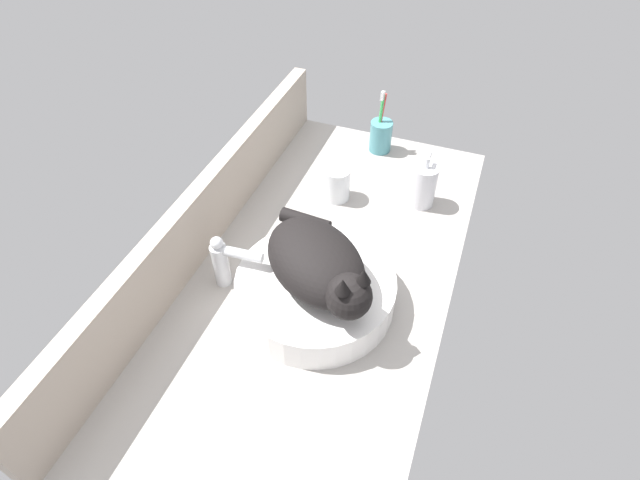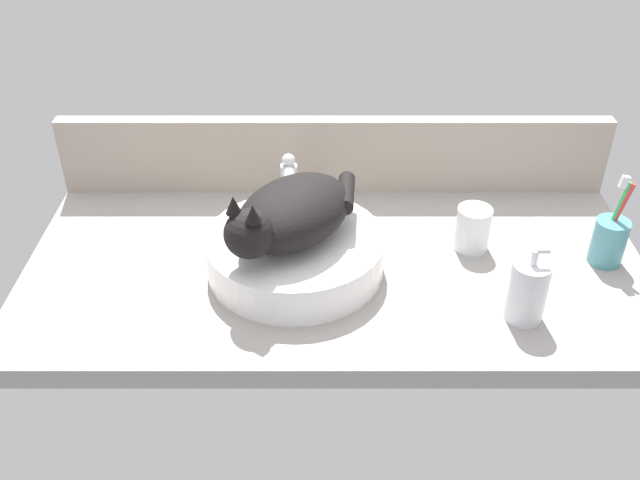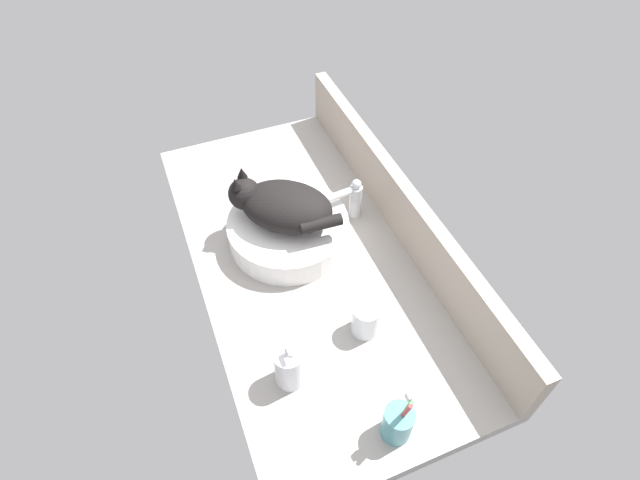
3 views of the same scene
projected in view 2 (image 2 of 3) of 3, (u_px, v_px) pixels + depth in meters
The scene contains 8 objects.
ground_plane at pixel (333, 269), 140.04cm from camera, with size 120.12×59.76×4.00cm, color #9E9993.
backsplash_panel at pixel (331, 155), 157.20cm from camera, with size 120.12×3.60×17.11cm, color #AD9E8E.
sink_basin at pixel (293, 253), 134.63cm from camera, with size 33.58×33.58×7.49cm, color white.
cat at pixel (287, 214), 128.32cm from camera, with size 28.83×30.16×14.00cm.
faucet at pixel (287, 184), 149.21cm from camera, with size 3.75×11.86×13.60cm.
soap_dispenser at pixel (525, 290), 122.04cm from camera, with size 6.68×6.68×14.77cm.
toothbrush_cup at pixel (606, 240), 136.10cm from camera, with size 6.41×6.41×18.71cm.
water_glass at pixel (470, 231), 140.71cm from camera, with size 6.84×6.84×9.01cm.
Camera 2 is at (-3.08, -112.11, 82.09)cm, focal length 40.00 mm.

